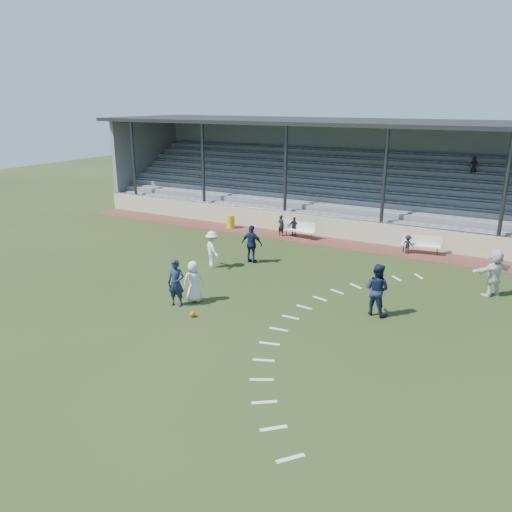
{
  "coord_description": "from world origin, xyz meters",
  "views": [
    {
      "loc": [
        9.97,
        -15.65,
        7.78
      ],
      "look_at": [
        0.0,
        2.5,
        1.3
      ],
      "focal_mm": 35.0,
      "sensor_mm": 36.0,
      "label": 1
    }
  ],
  "objects_px": {
    "player_white_lead": "(194,281)",
    "trash_bin": "(231,222)",
    "bench_right": "(421,243)",
    "player_navy_lead": "(176,283)",
    "bench_left": "(300,228)",
    "football": "(193,314)"
  },
  "relations": [
    {
      "from": "bench_right",
      "to": "football",
      "type": "height_order",
      "value": "bench_right"
    },
    {
      "from": "trash_bin",
      "to": "football",
      "type": "xyz_separation_m",
      "value": [
        5.89,
        -12.33,
        -0.32
      ]
    },
    {
      "from": "bench_right",
      "to": "player_white_lead",
      "type": "height_order",
      "value": "player_white_lead"
    },
    {
      "from": "bench_right",
      "to": "football",
      "type": "relative_size",
      "value": 9.3
    },
    {
      "from": "football",
      "to": "player_navy_lead",
      "type": "bearing_deg",
      "value": 152.95
    },
    {
      "from": "player_navy_lead",
      "to": "football",
      "type": "bearing_deg",
      "value": -41.13
    },
    {
      "from": "player_white_lead",
      "to": "bench_right",
      "type": "bearing_deg",
      "value": -160.47
    },
    {
      "from": "bench_left",
      "to": "player_white_lead",
      "type": "height_order",
      "value": "player_white_lead"
    },
    {
      "from": "trash_bin",
      "to": "football",
      "type": "bearing_deg",
      "value": -64.47
    },
    {
      "from": "trash_bin",
      "to": "player_navy_lead",
      "type": "relative_size",
      "value": 0.43
    },
    {
      "from": "player_white_lead",
      "to": "trash_bin",
      "type": "bearing_deg",
      "value": -104.99
    },
    {
      "from": "football",
      "to": "player_white_lead",
      "type": "height_order",
      "value": "player_white_lead"
    },
    {
      "from": "football",
      "to": "trash_bin",
      "type": "bearing_deg",
      "value": 115.53
    },
    {
      "from": "bench_right",
      "to": "player_white_lead",
      "type": "distance_m",
      "value": 13.02
    },
    {
      "from": "bench_right",
      "to": "player_navy_lead",
      "type": "relative_size",
      "value": 1.08
    },
    {
      "from": "bench_left",
      "to": "player_white_lead",
      "type": "bearing_deg",
      "value": -82.97
    },
    {
      "from": "trash_bin",
      "to": "football",
      "type": "relative_size",
      "value": 3.7
    },
    {
      "from": "trash_bin",
      "to": "player_navy_lead",
      "type": "xyz_separation_m",
      "value": [
        4.7,
        -11.72,
        0.51
      ]
    },
    {
      "from": "bench_right",
      "to": "player_navy_lead",
      "type": "height_order",
      "value": "player_navy_lead"
    },
    {
      "from": "player_navy_lead",
      "to": "bench_right",
      "type": "bearing_deg",
      "value": 45.29
    },
    {
      "from": "bench_left",
      "to": "player_white_lead",
      "type": "distance_m",
      "value": 11.01
    },
    {
      "from": "player_white_lead",
      "to": "player_navy_lead",
      "type": "relative_size",
      "value": 0.9
    }
  ]
}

